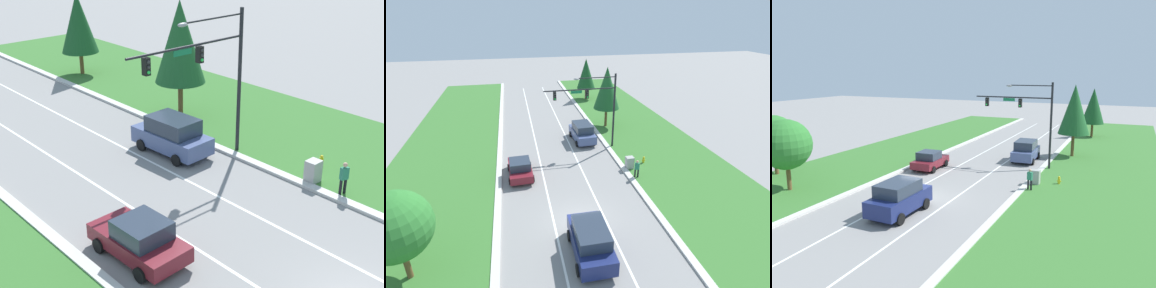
% 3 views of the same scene
% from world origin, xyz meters
% --- Properties ---
extents(ground_plane, '(160.00, 160.00, 0.00)m').
position_xyz_m(ground_plane, '(0.00, 0.00, 0.00)').
color(ground_plane, gray).
extents(curb_strip_right, '(0.50, 90.00, 0.15)m').
position_xyz_m(curb_strip_right, '(5.65, 0.00, 0.07)').
color(curb_strip_right, beige).
rests_on(curb_strip_right, ground_plane).
extents(curb_strip_left, '(0.50, 90.00, 0.15)m').
position_xyz_m(curb_strip_left, '(-5.65, 0.00, 0.07)').
color(curb_strip_left, beige).
rests_on(curb_strip_left, ground_plane).
extents(grass_verge_right, '(10.00, 90.00, 0.08)m').
position_xyz_m(grass_verge_right, '(10.90, 0.00, 0.04)').
color(grass_verge_right, '#38702D').
rests_on(grass_verge_right, ground_plane).
extents(grass_verge_left, '(10.00, 90.00, 0.08)m').
position_xyz_m(grass_verge_left, '(-10.90, 0.00, 0.04)').
color(grass_verge_left, '#38702D').
rests_on(grass_verge_left, ground_plane).
extents(lane_stripe_inner_left, '(0.14, 81.00, 0.01)m').
position_xyz_m(lane_stripe_inner_left, '(-1.80, 0.00, 0.00)').
color(lane_stripe_inner_left, white).
rests_on(lane_stripe_inner_left, ground_plane).
extents(lane_stripe_inner_right, '(0.14, 81.00, 0.01)m').
position_xyz_m(lane_stripe_inner_right, '(1.80, 0.00, 0.00)').
color(lane_stripe_inner_right, white).
rests_on(lane_stripe_inner_right, ground_plane).
extents(traffic_signal_mast, '(7.27, 0.41, 7.84)m').
position_xyz_m(traffic_signal_mast, '(4.15, 11.76, 5.21)').
color(traffic_signal_mast, black).
rests_on(traffic_signal_mast, ground_plane).
extents(burgundy_sedan, '(2.25, 4.17, 1.65)m').
position_xyz_m(burgundy_sedan, '(-3.76, 7.43, 0.81)').
color(burgundy_sedan, maroon).
rests_on(burgundy_sedan, ground_plane).
extents(navy_suv, '(2.32, 4.63, 2.12)m').
position_xyz_m(navy_suv, '(-0.07, -2.92, 1.09)').
color(navy_suv, navy).
rests_on(navy_suv, ground_plane).
extents(slate_blue_suv, '(2.38, 4.65, 2.07)m').
position_xyz_m(slate_blue_suv, '(3.41, 14.00, 1.04)').
color(slate_blue_suv, '#475684').
rests_on(slate_blue_suv, ground_plane).
extents(utility_cabinet, '(0.70, 0.60, 1.19)m').
position_xyz_m(utility_cabinet, '(6.18, 6.68, 0.59)').
color(utility_cabinet, '#9E9E99').
rests_on(utility_cabinet, ground_plane).
extents(pedestrian, '(0.43, 0.32, 1.69)m').
position_xyz_m(pedestrian, '(6.17, 4.98, 0.94)').
color(pedestrian, black).
rests_on(pedestrian, ground_plane).
extents(fire_hydrant, '(0.34, 0.20, 0.70)m').
position_xyz_m(fire_hydrant, '(7.91, 7.39, 0.34)').
color(fire_hydrant, gold).
rests_on(fire_hydrant, ground_plane).
extents(conifer_near_right_tree, '(2.92, 2.92, 6.53)m').
position_xyz_m(conifer_near_right_tree, '(7.94, 30.67, 4.18)').
color(conifer_near_right_tree, brown).
rests_on(conifer_near_right_tree, ground_plane).
extents(oak_near_left_tree, '(3.73, 3.73, 5.40)m').
position_xyz_m(oak_near_left_tree, '(-10.20, -2.45, 3.52)').
color(oak_near_left_tree, brown).
rests_on(oak_near_left_tree, ground_plane).
extents(conifer_far_right_tree, '(3.16, 3.16, 7.47)m').
position_xyz_m(conifer_far_right_tree, '(7.34, 17.80, 4.92)').
color(conifer_far_right_tree, brown).
rests_on(conifer_far_right_tree, ground_plane).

